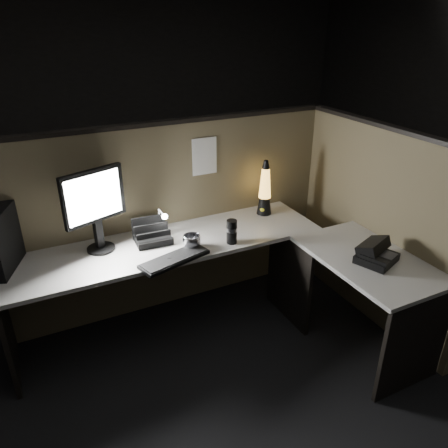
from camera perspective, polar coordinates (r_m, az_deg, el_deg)
name	(u,v)px	position (r m, az deg, el deg)	size (l,w,h in m)	color
floor	(223,368)	(3.19, -0.15, -18.26)	(6.00, 6.00, 0.00)	black
room_shell	(223,138)	(2.37, -0.19, 11.23)	(6.00, 6.00, 6.00)	silver
partition_back	(171,219)	(3.48, -6.91, 0.64)	(2.66, 0.06, 1.50)	brown
partition_right	(374,228)	(3.50, 19.02, -0.48)	(0.06, 1.66, 1.50)	brown
desk	(230,273)	(3.07, 0.78, -6.41)	(2.60, 1.60, 0.73)	#B6B3AC
monitor	(94,203)	(3.04, -16.56, 2.66)	(0.43, 0.21, 0.58)	black
keyboard	(174,259)	(2.93, -6.49, -4.59)	(0.48, 0.16, 0.02)	black
mouse	(170,260)	(2.92, -7.09, -4.66)	(0.08, 0.06, 0.03)	black
clip_lamp	(162,222)	(3.18, -8.06, 0.26)	(0.04, 0.17, 0.22)	white
organizer	(152,235)	(3.19, -9.39, -1.49)	(0.26, 0.23, 0.19)	black
lava_lamp	(265,192)	(3.55, 5.35, 4.19)	(0.12, 0.12, 0.45)	black
travel_mug	(232,232)	(3.10, 1.02, -1.01)	(0.08, 0.08, 0.18)	black
steel_mug	(192,242)	(3.05, -4.22, -2.34)	(0.13, 0.13, 0.10)	silver
figurine	(263,209)	(3.57, 5.11, 1.94)	(0.06, 0.06, 0.06)	yellow
pinned_paper	(205,156)	(3.37, -2.56, 8.82)	(0.20, 0.00, 0.29)	white
desk_phone	(375,253)	(3.06, 19.12, -3.64)	(0.31, 0.31, 0.15)	black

